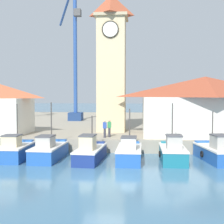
# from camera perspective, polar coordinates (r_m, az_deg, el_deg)

# --- Properties ---
(ground_plane) EXTENTS (300.00, 300.00, 0.00)m
(ground_plane) POSITION_cam_1_polar(r_m,az_deg,el_deg) (18.97, -1.56, -12.58)
(ground_plane) COLOR teal
(quay_wharf) EXTENTS (120.00, 40.00, 1.19)m
(quay_wharf) POSITION_cam_1_polar(r_m,az_deg,el_deg) (47.25, 2.38, -2.25)
(quay_wharf) COLOR #9E937F
(quay_wharf) RESTS_ON ground
(fishing_boat_far_left) EXTENTS (2.22, 4.19, 4.40)m
(fishing_boat_far_left) POSITION_cam_1_polar(r_m,az_deg,el_deg) (25.99, -17.31, -6.71)
(fishing_boat_far_left) COLOR #2356A8
(fishing_boat_far_left) RESTS_ON ground
(fishing_boat_left_outer) EXTENTS (2.11, 5.00, 4.51)m
(fishing_boat_left_outer) POSITION_cam_1_polar(r_m,az_deg,el_deg) (25.39, -11.44, -6.91)
(fishing_boat_left_outer) COLOR #2356A8
(fishing_boat_left_outer) RESTS_ON ground
(fishing_boat_left_inner) EXTENTS (2.10, 5.11, 3.47)m
(fishing_boat_left_inner) POSITION_cam_1_polar(r_m,az_deg,el_deg) (24.35, -4.02, -7.29)
(fishing_boat_left_inner) COLOR navy
(fishing_boat_left_inner) RESTS_ON ground
(fishing_boat_mid_left) EXTENTS (1.97, 4.62, 4.05)m
(fishing_boat_mid_left) POSITION_cam_1_polar(r_m,az_deg,el_deg) (24.13, 3.16, -7.39)
(fishing_boat_mid_left) COLOR #2356A8
(fishing_boat_mid_left) RESTS_ON ground
(fishing_boat_center) EXTENTS (1.99, 4.55, 4.47)m
(fishing_boat_center) POSITION_cam_1_polar(r_m,az_deg,el_deg) (24.46, 11.05, -7.22)
(fishing_boat_center) COLOR #196B7F
(fishing_boat_center) RESTS_ON ground
(fishing_boat_mid_right) EXTENTS (2.67, 5.23, 3.85)m
(fishing_boat_mid_right) POSITION_cam_1_polar(r_m,az_deg,el_deg) (25.56, 18.42, -6.91)
(fishing_boat_mid_right) COLOR #2356A8
(fishing_boat_mid_right) RESTS_ON ground
(clock_tower) EXTENTS (3.43, 3.43, 16.10)m
(clock_tower) POSITION_cam_1_polar(r_m,az_deg,el_deg) (33.73, -0.08, 9.50)
(clock_tower) COLOR beige
(clock_tower) RESTS_ON quay_wharf
(warehouse_right) EXTENTS (12.39, 7.07, 5.69)m
(warehouse_right) POSITION_cam_1_polar(r_m,az_deg,el_deg) (31.67, 16.64, 1.20)
(warehouse_right) COLOR silver
(warehouse_right) RESTS_ON quay_wharf
(port_crane_near) EXTENTS (5.42, 9.32, 20.86)m
(port_crane_near) POSITION_cam_1_polar(r_m,az_deg,el_deg) (47.49, -6.84, 7.68)
(port_crane_near) COLOR navy
(port_crane_near) RESTS_ON quay_wharf
(dock_worker_near_tower) EXTENTS (0.34, 0.22, 1.62)m
(dock_worker_near_tower) POSITION_cam_1_polar(r_m,az_deg,el_deg) (28.99, -0.49, -2.93)
(dock_worker_near_tower) COLOR #33333D
(dock_worker_near_tower) RESTS_ON quay_wharf
(dock_worker_along_quay) EXTENTS (0.34, 0.22, 1.62)m
(dock_worker_along_quay) POSITION_cam_1_polar(r_m,az_deg,el_deg) (28.61, -1.34, -3.02)
(dock_worker_along_quay) COLOR #33333D
(dock_worker_along_quay) RESTS_ON quay_wharf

